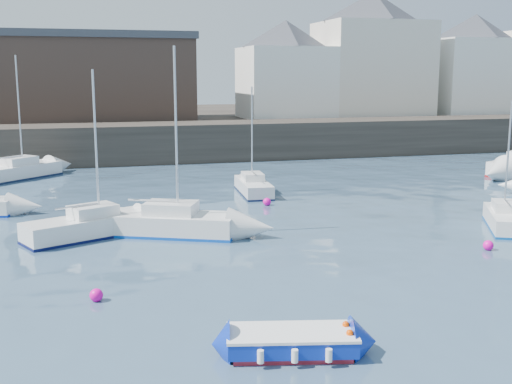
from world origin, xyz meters
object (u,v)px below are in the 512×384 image
object	(u,v)px
sailboat_c	(505,219)
sailboat_b	(165,223)
buoy_near	(97,301)
blue_dinghy	(292,341)
sailboat_h	(16,171)
sailboat_f	(253,186)
buoy_mid	(488,250)
buoy_far	(267,205)
sailboat_a	(89,226)

from	to	relation	value
sailboat_c	sailboat_b	bearing A→B (deg)	168.85
sailboat_c	buoy_near	xyz separation A→B (m)	(-18.21, -4.80, -0.44)
blue_dinghy	sailboat_h	distance (m)	31.89
sailboat_f	buoy_mid	world-z (taller)	sailboat_f
sailboat_h	buoy_mid	world-z (taller)	sailboat_h
sailboat_f	buoy_mid	size ratio (longest dim) A/B	14.86
blue_dinghy	buoy_far	distance (m)	18.45
buoy_near	sailboat_a	bearing A→B (deg)	90.52
sailboat_b	buoy_near	size ratio (longest dim) A/B	19.30
blue_dinghy	sailboat_f	world-z (taller)	sailboat_f
buoy_mid	blue_dinghy	bearing A→B (deg)	-146.40
buoy_near	sailboat_c	bearing A→B (deg)	14.76
sailboat_b	sailboat_f	size ratio (longest dim) A/B	1.30
sailboat_a	sailboat_f	world-z (taller)	sailboat_a
sailboat_a	sailboat_h	bearing A→B (deg)	104.37
sailboat_c	buoy_far	size ratio (longest dim) A/B	13.45
blue_dinghy	sailboat_h	bearing A→B (deg)	106.54
sailboat_b	buoy_near	bearing A→B (deg)	-112.15
sailboat_a	buoy_far	bearing A→B (deg)	25.50
sailboat_h	buoy_mid	size ratio (longest dim) A/B	19.47
buoy_near	sailboat_h	bearing A→B (deg)	100.01
sailboat_b	buoy_near	xyz separation A→B (m)	(-3.16, -7.77, -0.53)
sailboat_h	sailboat_c	bearing A→B (deg)	-42.14
sailboat_a	sailboat_b	distance (m)	3.26
sailboat_f	buoy_far	size ratio (longest dim) A/B	14.46
sailboat_a	sailboat_c	world-z (taller)	sailboat_a
buoy_far	blue_dinghy	bearing A→B (deg)	-104.49
sailboat_a	buoy_near	world-z (taller)	sailboat_a
sailboat_c	sailboat_f	bearing A→B (deg)	128.01
buoy_mid	sailboat_c	bearing A→B (deg)	45.26
sailboat_h	buoy_near	bearing A→B (deg)	-79.99
sailboat_c	buoy_near	distance (m)	18.84
blue_dinghy	buoy_mid	distance (m)	12.80
sailboat_f	sailboat_a	bearing A→B (deg)	-140.24
blue_dinghy	sailboat_a	bearing A→B (deg)	109.24
buoy_near	sailboat_f	bearing A→B (deg)	59.64
sailboat_f	buoy_far	distance (m)	3.49
sailboat_a	buoy_mid	bearing A→B (deg)	-22.45
sailboat_b	sailboat_h	world-z (taller)	sailboat_h
blue_dinghy	sailboat_a	size ratio (longest dim) A/B	0.49
sailboat_h	buoy_near	world-z (taller)	sailboat_h
sailboat_a	blue_dinghy	bearing A→B (deg)	-70.76
buoy_far	sailboat_b	bearing A→B (deg)	-141.40
sailboat_f	buoy_mid	bearing A→B (deg)	-67.62
sailboat_b	sailboat_c	distance (m)	15.34
sailboat_b	buoy_near	distance (m)	8.40
buoy_mid	buoy_far	world-z (taller)	buoy_far
sailboat_h	sailboat_a	bearing A→B (deg)	-75.63
sailboat_h	buoy_mid	distance (m)	30.69
sailboat_f	sailboat_h	size ratio (longest dim) A/B	0.76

